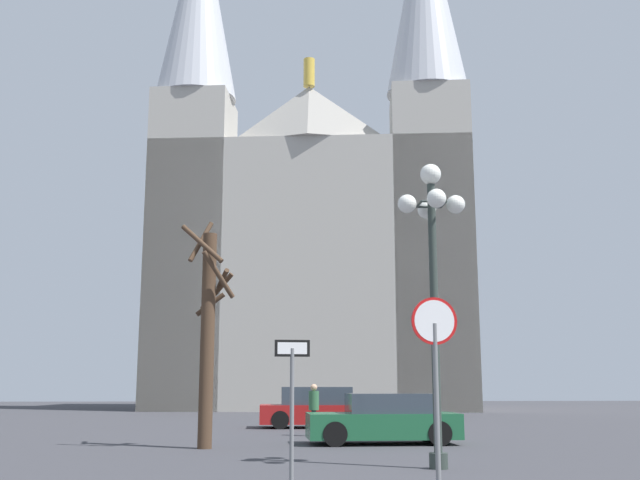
# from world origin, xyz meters

# --- Properties ---
(cathedral) EXTENTS (20.68, 13.44, 34.31)m
(cathedral) POSITION_xyz_m (0.88, 39.40, 11.09)
(cathedral) COLOR #ADA89E
(cathedral) RESTS_ON ground
(stop_sign) EXTENTS (0.75, 0.14, 2.96)m
(stop_sign) POSITION_xyz_m (1.19, 3.34, 2.06)
(stop_sign) COLOR slate
(stop_sign) RESTS_ON ground
(one_way_arrow_sign) EXTENTS (0.58, 0.10, 2.32)m
(one_way_arrow_sign) POSITION_xyz_m (-1.04, 4.06, 1.47)
(one_way_arrow_sign) COLOR slate
(one_way_arrow_sign) RESTS_ON ground
(street_lamp) EXTENTS (1.39, 1.39, 6.06)m
(street_lamp) POSITION_xyz_m (1.83, 6.40, 4.22)
(street_lamp) COLOR #2D3833
(street_lamp) RESTS_ON ground
(bare_tree) EXTENTS (1.44, 1.39, 5.91)m
(bare_tree) POSITION_xyz_m (-3.09, 11.20, 2.99)
(bare_tree) COLOR #473323
(bare_tree) RESTS_ON ground
(parked_car_near_green) EXTENTS (4.11, 1.88, 1.34)m
(parked_car_near_green) POSITION_xyz_m (1.62, 12.40, 0.63)
(parked_car_near_green) COLOR #1E5B38
(parked_car_near_green) RESTS_ON ground
(parked_car_far_red) EXTENTS (4.59, 1.79, 1.47)m
(parked_car_far_red) POSITION_xyz_m (0.30, 19.97, 0.69)
(parked_car_far_red) COLOR maroon
(parked_car_far_red) RESTS_ON ground
(pedestrian_walking) EXTENTS (0.32, 0.32, 1.58)m
(pedestrian_walking) POSITION_xyz_m (-0.14, 15.61, 0.95)
(pedestrian_walking) COLOR black
(pedestrian_walking) RESTS_ON ground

